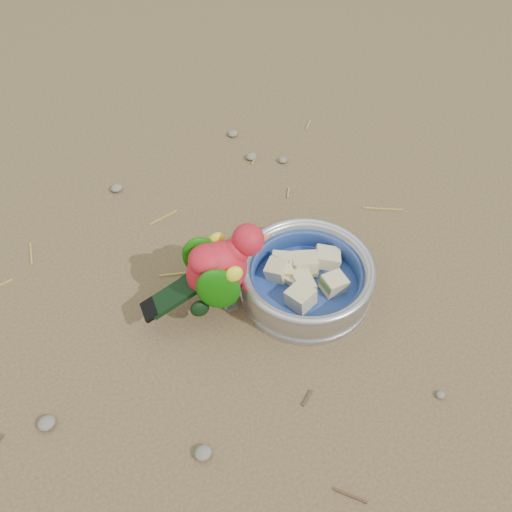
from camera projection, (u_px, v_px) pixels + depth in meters
ground at (234, 303)px, 0.87m from camera, size 60.00×60.00×0.00m
food_bowl at (305, 288)px, 0.88m from camera, size 0.20×0.20×0.02m
bowl_wall at (306, 276)px, 0.86m from camera, size 0.20×0.20×0.04m
fruit_wedges at (306, 279)px, 0.87m from camera, size 0.12×0.12×0.03m
lory_parrot at (220, 275)px, 0.82m from camera, size 0.20×0.13×0.15m
ground_debris at (236, 268)px, 0.92m from camera, size 0.90×0.80×0.01m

